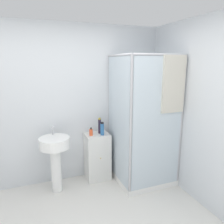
# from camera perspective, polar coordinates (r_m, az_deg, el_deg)

# --- Properties ---
(wall_back) EXTENTS (6.40, 0.06, 2.50)m
(wall_back) POSITION_cam_1_polar(r_m,az_deg,el_deg) (3.52, -13.57, 1.61)
(wall_back) COLOR silver
(wall_back) RESTS_ON ground_plane
(shower_enclosure) EXTENTS (0.87, 0.90, 2.03)m
(shower_enclosure) POSITION_cam_1_polar(r_m,az_deg,el_deg) (3.57, 7.89, -9.19)
(shower_enclosure) COLOR white
(shower_enclosure) RESTS_ON ground_plane
(vanity_cabinet) EXTENTS (0.38, 0.35, 0.78)m
(vanity_cabinet) POSITION_cam_1_polar(r_m,az_deg,el_deg) (3.71, -3.85, -11.46)
(vanity_cabinet) COLOR silver
(vanity_cabinet) RESTS_ON ground_plane
(sink) EXTENTS (0.44, 0.44, 0.99)m
(sink) POSITION_cam_1_polar(r_m,az_deg,el_deg) (3.36, -14.64, -10.18)
(sink) COLOR white
(sink) RESTS_ON ground_plane
(soap_dispenser) EXTENTS (0.06, 0.06, 0.13)m
(soap_dispenser) POSITION_cam_1_polar(r_m,az_deg,el_deg) (3.49, -5.51, -5.28)
(soap_dispenser) COLOR #E5562D
(soap_dispenser) RESTS_ON vanity_cabinet
(shampoo_bottle_tall_black) EXTENTS (0.05, 0.05, 0.26)m
(shampoo_bottle_tall_black) POSITION_cam_1_polar(r_m,az_deg,el_deg) (3.56, -3.25, -3.64)
(shampoo_bottle_tall_black) COLOR #281E33
(shampoo_bottle_tall_black) RESTS_ON vanity_cabinet
(shampoo_bottle_blue) EXTENTS (0.06, 0.06, 0.21)m
(shampoo_bottle_blue) POSITION_cam_1_polar(r_m,az_deg,el_deg) (3.48, -2.59, -4.41)
(shampoo_bottle_blue) COLOR #2D66A3
(shampoo_bottle_blue) RESTS_ON vanity_cabinet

